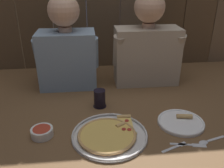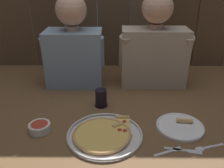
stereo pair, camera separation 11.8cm
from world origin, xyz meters
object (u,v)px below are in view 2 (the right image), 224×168
at_px(dinner_plate, 181,126).
at_px(diner_left, 74,44).
at_px(diner_right, 155,44).
at_px(dipping_bowl, 40,127).
at_px(pizza_tray, 105,134).
at_px(drinking_glass, 102,98).

bearing_deg(dinner_plate, diner_left, 138.38).
relative_size(dinner_plate, diner_right, 0.39).
distance_m(dinner_plate, diner_right, 0.57).
bearing_deg(dipping_bowl, diner_left, 80.24).
xyz_separation_m(dinner_plate, dipping_bowl, (-0.66, -0.03, 0.01)).
relative_size(dinner_plate, dipping_bowl, 2.27).
bearing_deg(dinner_plate, pizza_tray, -169.99).
xyz_separation_m(dinner_plate, diner_left, (-0.57, 0.51, 0.26)).
distance_m(pizza_tray, drinking_glass, 0.28).
xyz_separation_m(pizza_tray, dipping_bowl, (-0.30, 0.03, 0.01)).
height_order(dinner_plate, diner_right, diner_right).
xyz_separation_m(pizza_tray, diner_left, (-0.21, 0.57, 0.26)).
height_order(pizza_tray, dinner_plate, dinner_plate).
relative_size(drinking_glass, diner_right, 0.17).
bearing_deg(diner_right, dipping_bowl, -138.14).
relative_size(dipping_bowl, diner_right, 0.17).
bearing_deg(diner_right, diner_left, 179.99).
bearing_deg(dipping_bowl, diner_right, 41.86).
distance_m(dinner_plate, drinking_glass, 0.44).
relative_size(diner_left, diner_right, 0.98).
bearing_deg(diner_left, dipping_bowl, -99.76).
height_order(drinking_glass, diner_left, diner_left).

